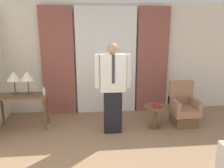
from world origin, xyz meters
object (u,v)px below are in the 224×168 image
at_px(desk, 22,101).
at_px(side_table, 155,113).
at_px(table_lamp_right, 27,77).
at_px(book, 157,106).
at_px(table_lamp_left, 14,77).
at_px(armchair, 183,109).
at_px(bottle_near_edge, 44,92).
at_px(person, 113,86).

height_order(desk, side_table, desk).
height_order(table_lamp_right, book, table_lamp_right).
bearing_deg(desk, table_lamp_right, 29.37).
height_order(table_lamp_left, armchair, table_lamp_left).
bearing_deg(bottle_near_edge, table_lamp_left, 169.60).
bearing_deg(table_lamp_right, book, -7.81).
distance_m(desk, side_table, 2.81).
distance_m(table_lamp_right, person, 1.79).
relative_size(table_lamp_left, armchair, 0.53).
bearing_deg(person, table_lamp_left, 167.23).
xyz_separation_m(table_lamp_right, person, (1.73, -0.45, -0.12)).
bearing_deg(book, table_lamp_left, 172.91).
distance_m(armchair, book, 0.68).
xyz_separation_m(table_lamp_left, side_table, (2.93, -0.34, -0.77)).
distance_m(desk, table_lamp_right, 0.53).
distance_m(table_lamp_right, book, 2.76).
relative_size(person, book, 8.90).
distance_m(table_lamp_left, book, 3.03).
bearing_deg(desk, table_lamp_left, 150.63).
height_order(bottle_near_edge, book, bottle_near_edge).
bearing_deg(side_table, desk, 174.56).
distance_m(bottle_near_edge, armchair, 3.02).
bearing_deg(table_lamp_left, person, -12.77).
distance_m(bottle_near_edge, book, 2.37).
height_order(person, book, person).
height_order(desk, bottle_near_edge, bottle_near_edge).
bearing_deg(bottle_near_edge, side_table, -5.69).
relative_size(table_lamp_right, bottle_near_edge, 2.94).
xyz_separation_m(bottle_near_edge, armchair, (2.98, -0.11, -0.46)).
height_order(desk, person, person).
bearing_deg(armchair, bottle_near_edge, 177.95).
bearing_deg(side_table, table_lamp_left, 173.32).
xyz_separation_m(bottle_near_edge, side_table, (2.32, -0.23, -0.46)).
relative_size(table_lamp_right, side_table, 1.00).
xyz_separation_m(desk, side_table, (2.79, -0.27, -0.27)).
xyz_separation_m(table_lamp_left, book, (2.94, -0.37, -0.60)).
xyz_separation_m(bottle_near_edge, person, (1.40, -0.34, 0.18)).
xyz_separation_m(side_table, book, (0.02, -0.02, 0.17)).
xyz_separation_m(table_lamp_right, side_table, (2.65, -0.34, -0.77)).
bearing_deg(desk, bottle_near_edge, -4.20).
bearing_deg(table_lamp_right, desk, -150.63).
xyz_separation_m(table_lamp_right, armchair, (3.31, -0.22, -0.76)).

